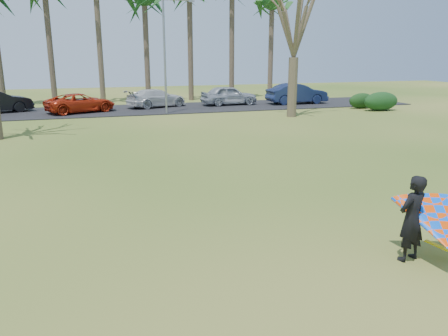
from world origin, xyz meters
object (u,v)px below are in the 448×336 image
object	(u,v)px
bare_tree_right	(295,17)
car_5	(297,94)
car_4	(229,95)
streetlight	(167,50)
car_3	(157,98)
car_2	(81,103)
kite_flyer	(435,223)

from	to	relation	value
bare_tree_right	car_5	bearing A→B (deg)	60.60
bare_tree_right	car_4	world-z (taller)	bare_tree_right
streetlight	car_5	xyz separation A→B (m)	(11.67, 2.79, -3.55)
car_3	car_4	size ratio (longest dim) A/B	1.05
bare_tree_right	car_5	xyz separation A→B (m)	(3.83, 6.79, -5.65)
streetlight	car_2	xyz separation A→B (m)	(-6.04, 2.37, -3.72)
car_3	kite_flyer	size ratio (longest dim) A/B	2.06
streetlight	car_3	size ratio (longest dim) A/B	1.62
bare_tree_right	car_2	xyz separation A→B (m)	(-13.88, 6.37, -5.82)
car_4	kite_flyer	size ratio (longest dim) A/B	1.96
car_2	kite_flyer	distance (m)	27.92
car_4	car_5	bearing A→B (deg)	-102.45
car_5	kite_flyer	bearing A→B (deg)	158.56
streetlight	car_3	distance (m)	5.43
car_3	car_5	xyz separation A→B (m)	(11.89, -1.19, 0.14)
streetlight	car_3	xyz separation A→B (m)	(-0.22, 3.98, -3.69)
bare_tree_right	kite_flyer	bearing A→B (deg)	-108.61
bare_tree_right	car_2	size ratio (longest dim) A/B	1.86
car_4	kite_flyer	xyz separation A→B (m)	(-4.93, -28.35, -0.00)
car_3	car_4	xyz separation A→B (m)	(6.03, -0.31, 0.08)
car_2	car_3	distance (m)	6.04
kite_flyer	car_4	bearing A→B (deg)	80.12
car_2	car_4	size ratio (longest dim) A/B	1.06
car_2	bare_tree_right	bearing A→B (deg)	-137.50
streetlight	car_3	world-z (taller)	streetlight
car_5	bare_tree_right	bearing A→B (deg)	150.60
car_2	kite_flyer	world-z (taller)	kite_flyer
car_3	kite_flyer	xyz separation A→B (m)	(1.10, -28.66, 0.08)
bare_tree_right	car_2	world-z (taller)	bare_tree_right
car_3	car_4	distance (m)	6.04
kite_flyer	car_5	bearing A→B (deg)	68.56
car_2	car_3	bearing A→B (deg)	-97.40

